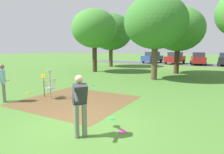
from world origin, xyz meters
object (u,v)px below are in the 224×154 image
frisbee_mid_grass (111,119)px  parked_car_leftmost (152,57)px  player_foreground_watching (3,81)px  tree_mid_right (94,29)px  tree_far_left (178,29)px  frisbee_far_left (93,85)px  parked_car_center_right (198,59)px  player_throwing (80,102)px  parked_car_center_left (175,58)px  frisbee_far_right (120,91)px  frisbee_near_basket (74,91)px  tree_near_left (156,22)px  frisbee_scattered_a (28,93)px  disc_golf_basket (49,83)px  frisbee_by_tee (122,132)px  tree_near_right (111,32)px

frisbee_mid_grass → parked_car_leftmost: size_ratio=0.05×
player_foreground_watching → parked_car_leftmost: size_ratio=0.38×
tree_mid_right → tree_far_left: (7.75, 2.52, -0.21)m
frisbee_mid_grass → frisbee_far_left: (-4.06, 4.72, 0.00)m
parked_car_center_right → parked_car_leftmost: bearing=174.6°
player_throwing → parked_car_center_left: size_ratio=0.38×
frisbee_mid_grass → frisbee_far_right: bearing=112.8°
frisbee_far_left → tree_far_left: 10.54m
frisbee_far_right → tree_mid_right: bearing=132.8°
frisbee_near_basket → tree_near_left: size_ratio=0.04×
frisbee_scattered_a → tree_near_left: size_ratio=0.03×
player_foreground_watching → tree_mid_right: 12.56m
parked_car_center_right → tree_near_left: bearing=-95.0°
disc_golf_basket → frisbee_by_tee: bearing=-20.2°
frisbee_far_left → parked_car_leftmost: 21.97m
tree_near_left → player_foreground_watching: bearing=-112.5°
frisbee_far_right → parked_car_leftmost: bearing=103.3°
frisbee_near_basket → frisbee_by_tee: 6.06m
parked_car_center_right → frisbee_far_right: bearing=-94.9°
player_throwing → tree_near_right: bearing=117.3°
disc_golf_basket → tree_near_right: 17.70m
player_foreground_watching → player_throwing: same height
disc_golf_basket → player_throwing: 4.70m
disc_golf_basket → frisbee_near_basket: size_ratio=6.15×
tree_near_left → parked_car_leftmost: bearing=108.1°
tree_mid_right → frisbee_near_basket: bearing=-63.1°
frisbee_near_basket → frisbee_scattered_a: same height
frisbee_far_right → tree_mid_right: tree_mid_right is taller
parked_car_leftmost → frisbee_scattered_a: bearing=-87.5°
tree_near_right → tree_near_left: bearing=-43.8°
player_throwing → frisbee_by_tee: 1.55m
frisbee_by_tee → parked_car_center_right: size_ratio=0.05×
frisbee_far_left → frisbee_far_right: 2.41m
tree_near_right → player_foreground_watching: bearing=-75.8°
tree_near_right → parked_car_center_left: size_ratio=1.55×
player_throwing → tree_far_left: tree_far_left is taller
parked_car_leftmost → frisbee_mid_grass: bearing=-75.2°
frisbee_far_left → parked_car_center_right: bearing=78.8°
frisbee_mid_grass → frisbee_far_right: size_ratio=1.16×
frisbee_far_left → parked_car_center_left: size_ratio=0.05×
parked_car_center_right → parked_car_center_left: bearing=176.5°
frisbee_by_tee → tree_far_left: 15.18m
frisbee_far_right → frisbee_far_left: bearing=165.3°
player_throwing → tree_near_right: size_ratio=0.25×
frisbee_scattered_a → parked_car_center_right: size_ratio=0.05×
player_throwing → parked_car_leftmost: size_ratio=0.38×
frisbee_by_tee → parked_car_leftmost: 28.38m
disc_golf_basket → player_foreground_watching: 2.00m
disc_golf_basket → frisbee_scattered_a: 2.08m
frisbee_by_tee → tree_near_right: size_ratio=0.03×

